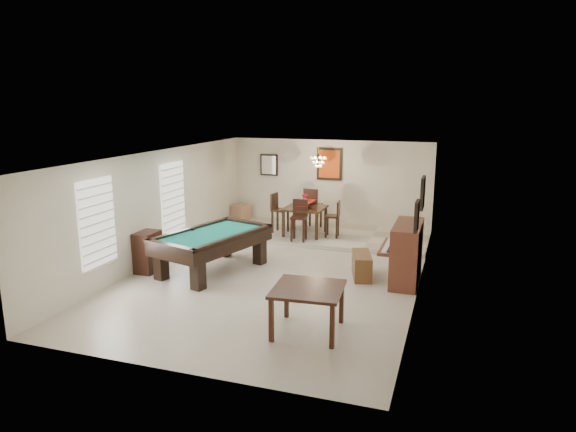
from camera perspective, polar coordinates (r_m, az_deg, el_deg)
The scene contains 26 objects.
ground_plane at distance 11.44m, azimuth -0.96°, elevation -6.31°, with size 6.00×9.00×0.02m, color beige.
wall_back at distance 15.32m, azimuth 4.63°, elevation 3.57°, with size 6.00×0.04×2.60m, color silver.
wall_front at distance 7.16m, azimuth -13.14°, elevation -7.32°, with size 6.00×0.04×2.60m, color silver.
wall_left at distance 12.38m, azimuth -14.19°, elevation 1.06°, with size 0.04×9.00×2.60m, color silver.
wall_right at distance 10.49m, azimuth 14.66°, elevation -1.01°, with size 0.04×9.00×2.60m, color silver.
ceiling at distance 10.87m, azimuth -1.01°, elevation 6.82°, with size 6.00×9.00×0.04m, color white.
dining_step at distance 14.39m, azimuth 3.34°, elevation -2.05°, with size 6.00×2.50×0.12m, color beige.
window_left_front at distance 10.60m, azimuth -20.44°, elevation -0.71°, with size 0.06×1.00×1.70m, color white.
window_left_rear at distance 12.85m, azimuth -12.67°, elevation 2.00°, with size 0.06×1.00×1.70m, color white.
pool_table at distance 11.51m, azimuth -8.39°, elevation -4.03°, with size 1.39×2.57×0.86m, color black, non-canonical shape.
square_table at distance 8.50m, azimuth 2.22°, elevation -10.37°, with size 1.11×1.11×0.77m, color black, non-canonical shape.
upright_piano at distance 10.97m, azimuth 12.29°, elevation -3.97°, with size 0.84×1.49×1.24m, color brown, non-canonical shape.
piano_bench at distance 11.16m, azimuth 8.19°, elevation -5.45°, with size 0.36×0.94×0.52m, color brown.
apothecary_chest at distance 11.76m, azimuth -15.32°, elevation -3.86°, with size 0.40×0.60×0.91m, color black.
dining_table at distance 14.04m, azimuth 1.90°, elevation -0.29°, with size 1.07×1.07×0.88m, color black, non-canonical shape.
flower_vase at distance 13.93m, azimuth 1.91°, elevation 1.98°, with size 0.15×0.15×0.25m, color #AF0F14, non-canonical shape.
dining_chair_south at distance 13.38m, azimuth 1.21°, elevation -0.52°, with size 0.40×0.40×1.08m, color black, non-canonical shape.
dining_chair_north at distance 14.75m, azimuth 2.81°, elevation 0.90°, with size 0.43×0.43×1.17m, color black, non-canonical shape.
dining_chair_west at distance 14.25m, azimuth -0.88°, elevation 0.33°, with size 0.40×0.40×1.09m, color black, non-canonical shape.
dining_chair_east at distance 13.82m, azimuth 4.94°, elevation -0.34°, with size 0.36×0.36×0.98m, color black, non-canonical shape.
corner_bench at distance 15.95m, azimuth -5.26°, elevation 0.45°, with size 0.41×0.51×0.46m, color #AA785C.
chandelier at distance 13.96m, azimuth 3.40°, elevation 6.43°, with size 0.44×0.44×0.60m, color #FFE5B2, non-canonical shape.
back_painting at distance 15.20m, azimuth 4.63°, elevation 5.79°, with size 0.75×0.06×0.95m, color #D84C14.
back_mirror at distance 15.77m, azimuth -2.12°, elevation 5.70°, with size 0.55×0.06×0.65m, color white.
right_picture_upper at distance 10.67m, azimuth 14.74°, elevation 2.50°, with size 0.06×0.55×0.65m, color slate.
right_picture_lower at distance 9.44m, azimuth 14.12°, elevation -0.00°, with size 0.06×0.45×0.55m, color gray.
Camera 1 is at (3.60, -10.20, 3.70)m, focal length 32.00 mm.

